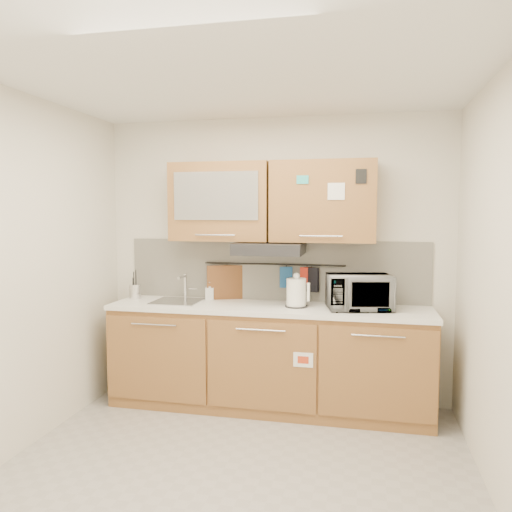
% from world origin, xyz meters
% --- Properties ---
extents(floor, '(3.20, 3.20, 0.00)m').
position_xyz_m(floor, '(0.00, 0.00, 0.00)').
color(floor, '#9E9993').
rests_on(floor, ground).
extents(ceiling, '(3.20, 3.20, 0.00)m').
position_xyz_m(ceiling, '(0.00, 0.00, 2.60)').
color(ceiling, white).
rests_on(ceiling, wall_back).
extents(wall_back, '(3.20, 0.00, 3.20)m').
position_xyz_m(wall_back, '(0.00, 1.50, 1.30)').
color(wall_back, silver).
rests_on(wall_back, ground).
extents(wall_left, '(0.00, 3.00, 3.00)m').
position_xyz_m(wall_left, '(-1.60, 0.00, 1.30)').
color(wall_left, silver).
rests_on(wall_left, ground).
extents(wall_right, '(0.00, 3.00, 3.00)m').
position_xyz_m(wall_right, '(1.60, 0.00, 1.30)').
color(wall_right, silver).
rests_on(wall_right, ground).
extents(base_cabinet, '(2.80, 0.64, 0.88)m').
position_xyz_m(base_cabinet, '(0.00, 1.19, 0.41)').
color(base_cabinet, '#9F6238').
rests_on(base_cabinet, floor).
extents(countertop, '(2.82, 0.62, 0.04)m').
position_xyz_m(countertop, '(0.00, 1.19, 0.90)').
color(countertop, white).
rests_on(countertop, base_cabinet).
extents(backsplash, '(2.80, 0.02, 0.56)m').
position_xyz_m(backsplash, '(0.00, 1.49, 1.20)').
color(backsplash, silver).
rests_on(backsplash, countertop).
extents(upper_cabinets, '(1.82, 0.37, 0.70)m').
position_xyz_m(upper_cabinets, '(-0.00, 1.32, 1.83)').
color(upper_cabinets, '#9F6238').
rests_on(upper_cabinets, wall_back).
extents(range_hood, '(0.60, 0.46, 0.10)m').
position_xyz_m(range_hood, '(0.00, 1.25, 1.42)').
color(range_hood, black).
rests_on(range_hood, upper_cabinets).
extents(sink, '(0.42, 0.40, 0.26)m').
position_xyz_m(sink, '(-0.85, 1.21, 0.92)').
color(sink, silver).
rests_on(sink, countertop).
extents(utensil_rail, '(1.30, 0.02, 0.02)m').
position_xyz_m(utensil_rail, '(0.00, 1.45, 1.26)').
color(utensil_rail, black).
rests_on(utensil_rail, backsplash).
extents(utensil_crock, '(0.14, 0.14, 0.28)m').
position_xyz_m(utensil_crock, '(-1.30, 1.28, 0.99)').
color(utensil_crock, silver).
rests_on(utensil_crock, countertop).
extents(kettle, '(0.21, 0.19, 0.30)m').
position_xyz_m(kettle, '(0.25, 1.19, 1.04)').
color(kettle, white).
rests_on(kettle, countertop).
extents(toaster, '(0.23, 0.15, 0.17)m').
position_xyz_m(toaster, '(0.76, 1.13, 1.01)').
color(toaster, black).
rests_on(toaster, countertop).
extents(microwave, '(0.59, 0.46, 0.29)m').
position_xyz_m(microwave, '(0.78, 1.20, 1.07)').
color(microwave, '#999999').
rests_on(microwave, countertop).
extents(soap_bottle, '(0.09, 0.09, 0.17)m').
position_xyz_m(soap_bottle, '(-0.60, 1.38, 1.01)').
color(soap_bottle, '#999999').
rests_on(soap_bottle, countertop).
extents(cutting_board, '(0.35, 0.16, 0.46)m').
position_xyz_m(cutting_board, '(-0.45, 1.44, 1.01)').
color(cutting_board, brown).
rests_on(cutting_board, utensil_rail).
extents(oven_mitt, '(0.12, 0.06, 0.19)m').
position_xyz_m(oven_mitt, '(0.12, 1.44, 1.14)').
color(oven_mitt, '#21589B').
rests_on(oven_mitt, utensil_rail).
extents(dark_pouch, '(0.15, 0.09, 0.22)m').
position_xyz_m(dark_pouch, '(0.35, 1.44, 1.13)').
color(dark_pouch, black).
rests_on(dark_pouch, utensil_rail).
extents(pot_holder, '(0.12, 0.02, 0.15)m').
position_xyz_m(pot_holder, '(0.31, 1.44, 1.17)').
color(pot_holder, red).
rests_on(pot_holder, utensil_rail).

